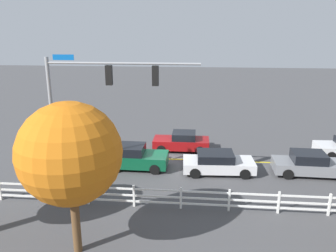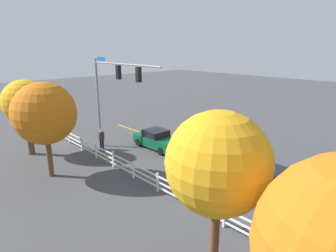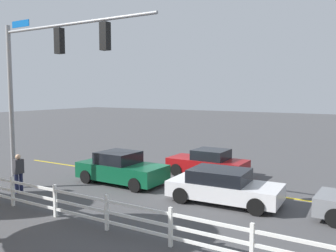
{
  "view_description": "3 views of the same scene",
  "coord_description": "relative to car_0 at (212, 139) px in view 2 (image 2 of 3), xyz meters",
  "views": [
    {
      "loc": [
        -2.6,
        21.58,
        8.59
      ],
      "look_at": [
        -0.75,
        2.04,
        2.96
      ],
      "focal_mm": 35.91,
      "sensor_mm": 36.0,
      "label": 1
    },
    {
      "loc": [
        -15.72,
        16.45,
        8.15
      ],
      "look_at": [
        -0.72,
        2.55,
        2.5
      ],
      "focal_mm": 30.7,
      "sensor_mm": 36.0,
      "label": 2
    },
    {
      "loc": [
        -9.31,
        15.12,
        4.41
      ],
      "look_at": [
        -1.47,
        2.29,
        2.96
      ],
      "focal_mm": 38.9,
      "sensor_mm": 36.0,
      "label": 3
    }
  ],
  "objects": [
    {
      "name": "car_1",
      "position": [
        -2.44,
        3.8,
        -0.01
      ],
      "size": [
        4.47,
        2.2,
        1.33
      ],
      "rotation": [
        0.0,
        0.0,
        3.2
      ],
      "color": "silver",
      "rests_on": "ground_plane"
    },
    {
      "name": "lane_center_stripe",
      "position": [
        -2.61,
        1.82,
        -0.67
      ],
      "size": [
        28.0,
        0.16,
        0.01
      ],
      "primitive_type": "cube",
      "color": "gold",
      "rests_on": "ground_plane"
    },
    {
      "name": "signal_assembly",
      "position": [
        4.4,
        6.7,
        4.55
      ],
      "size": [
        7.94,
        0.38,
        7.4
      ],
      "color": "gray",
      "rests_on": "ground_plane"
    },
    {
      "name": "white_rail_fence",
      "position": [
        -1.61,
        8.41,
        -0.07
      ],
      "size": [
        26.1,
        0.1,
        1.15
      ],
      "color": "white",
      "rests_on": "ground_plane"
    },
    {
      "name": "tree_1",
      "position": [
        -9.51,
        11.77,
        4.09
      ],
      "size": [
        3.22,
        3.22,
        6.4
      ],
      "color": "brown",
      "rests_on": "ground_plane"
    },
    {
      "name": "car_4",
      "position": [
        -8.11,
        3.57,
        0.01
      ],
      "size": [
        4.62,
        2.0,
        1.43
      ],
      "rotation": [
        0.0,
        0.0,
        3.12
      ],
      "color": "slate",
      "rests_on": "ground_plane"
    },
    {
      "name": "pedestrian",
      "position": [
        5.69,
        7.12,
        0.26
      ],
      "size": [
        0.3,
        0.42,
        1.69
      ],
      "rotation": [
        0.0,
        0.0,
        6.19
      ],
      "color": "#191E3F",
      "rests_on": "ground_plane"
    },
    {
      "name": "car_3",
      "position": [
        2.92,
        3.52,
        0.04
      ],
      "size": [
        4.33,
        2.03,
        1.51
      ],
      "rotation": [
        0.0,
        0.0,
        3.13
      ],
      "color": "#0C4C2D",
      "rests_on": "ground_plane"
    },
    {
      "name": "tree_2",
      "position": [
        8.52,
        11.72,
        3.44
      ],
      "size": [
        3.36,
        3.36,
        5.83
      ],
      "color": "brown",
      "rests_on": "ground_plane"
    },
    {
      "name": "car_0",
      "position": [
        0.0,
        0.0,
        0.0
      ],
      "size": [
        4.07,
        1.85,
        1.41
      ],
      "rotation": [
        0.0,
        0.0,
        6.29
      ],
      "color": "maroon",
      "rests_on": "ground_plane"
    },
    {
      "name": "ground_plane",
      "position": [
        1.39,
        1.82,
        -0.67
      ],
      "size": [
        120.0,
        120.0,
        0.0
      ],
      "primitive_type": "plane",
      "color": "#444447"
    },
    {
      "name": "tree_0",
      "position": [
        3.51,
        12.13,
        3.5
      ],
      "size": [
        3.91,
        3.91,
        6.14
      ],
      "color": "brown",
      "rests_on": "ground_plane"
    }
  ]
}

